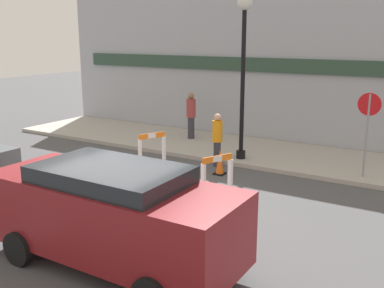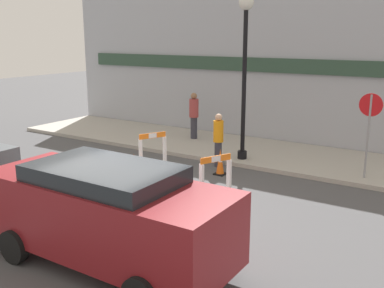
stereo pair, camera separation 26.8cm
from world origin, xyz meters
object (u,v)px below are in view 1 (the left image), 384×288
(stop_sign, at_px, (368,121))
(parked_car_1, at_px, (112,211))
(person_pedestrian, at_px, (191,114))
(person_worker, at_px, (217,138))
(streetlamp_post, at_px, (243,56))

(stop_sign, relative_size, parked_car_1, 0.50)
(stop_sign, xyz_separation_m, person_pedestrian, (-6.36, 1.50, -0.61))
(person_worker, xyz_separation_m, person_pedestrian, (-2.33, 2.32, 0.16))
(stop_sign, distance_m, person_pedestrian, 6.56)
(person_worker, bearing_deg, parked_car_1, 11.33)
(streetlamp_post, xyz_separation_m, person_worker, (-0.42, -0.78, -2.38))
(person_worker, bearing_deg, stop_sign, 100.76)
(parked_car_1, bearing_deg, stop_sign, 68.80)
(streetlamp_post, xyz_separation_m, parked_car_1, (0.90, -6.95, -2.26))
(person_worker, bearing_deg, person_pedestrian, -135.58)
(person_pedestrian, xyz_separation_m, parked_car_1, (3.65, -8.50, -0.04))
(person_pedestrian, relative_size, parked_car_1, 0.37)
(streetlamp_post, bearing_deg, stop_sign, 0.62)
(person_worker, relative_size, parked_car_1, 0.35)
(person_worker, relative_size, person_pedestrian, 0.95)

